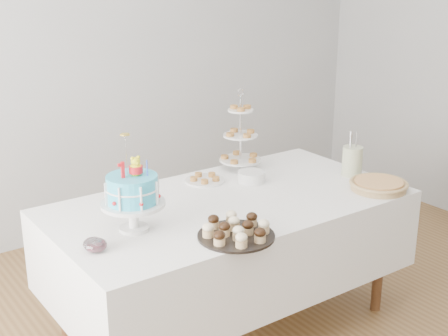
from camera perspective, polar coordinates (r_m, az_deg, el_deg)
walls at (r=2.95m, az=3.94°, el=5.83°), size 5.04×4.04×2.70m
table at (r=3.43m, az=0.45°, el=-6.51°), size 1.92×1.02×0.77m
birthday_cake at (r=2.97m, az=-8.31°, el=-3.38°), size 0.31×0.31×0.47m
cupcake_tray at (r=2.90m, az=1.12°, el=-5.61°), size 0.36×0.36×0.08m
pie at (r=3.59m, az=13.96°, el=-1.49°), size 0.33×0.33×0.05m
tiered_stand at (r=3.79m, az=1.51°, el=2.96°), size 0.26×0.26×0.50m
plate_stack at (r=3.61m, az=2.54°, el=-0.80°), size 0.16×0.16×0.06m
pastry_plate at (r=3.62m, az=-1.75°, el=-1.01°), size 0.23×0.23×0.03m
jam_bowl_a at (r=2.85m, az=-11.87°, el=-6.80°), size 0.09×0.09×0.05m
jam_bowl_b at (r=2.83m, az=-11.66°, el=-6.94°), size 0.10×0.10×0.06m
utensil_pitcher at (r=3.78m, az=11.65°, el=0.73°), size 0.13×0.12×0.27m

